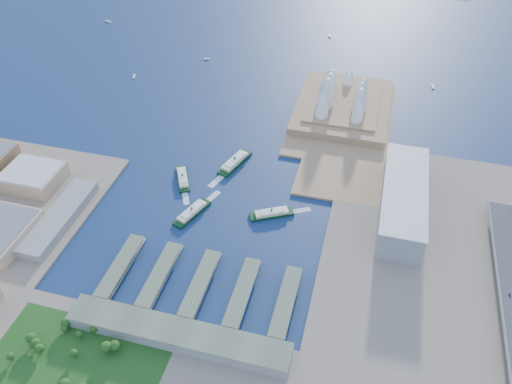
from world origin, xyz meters
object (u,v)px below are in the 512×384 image
(ferry_c, at_px, (192,211))
(ferry_b, at_px, (235,161))
(toaster_building, at_px, (403,200))
(ferry_a, at_px, (183,177))
(car_c, at_px, (510,295))
(ferry_d, at_px, (272,212))
(opera_house, at_px, (345,91))

(ferry_c, bearing_deg, ferry_b, -80.77)
(toaster_building, distance_m, ferry_a, 257.51)
(ferry_a, relative_size, car_c, 11.38)
(ferry_d, bearing_deg, toaster_building, -102.22)
(toaster_building, xyz_separation_m, ferry_b, (-204.88, 39.48, -15.07))
(ferry_d, bearing_deg, opera_house, -39.43)
(toaster_building, xyz_separation_m, ferry_c, (-225.01, -60.29, -15.61))
(ferry_c, height_order, car_c, car_c)
(ferry_a, xyz_separation_m, ferry_d, (118.62, -32.39, 0.06))
(toaster_building, relative_size, ferry_d, 3.14)
(toaster_building, relative_size, ferry_b, 2.70)
(ferry_d, xyz_separation_m, car_c, (239.32, -62.42, 10.80))
(ferry_b, xyz_separation_m, ferry_c, (-20.13, -99.77, -0.53))
(opera_house, bearing_deg, car_c, -57.65)
(ferry_a, height_order, ferry_b, ferry_b)
(ferry_a, height_order, ferry_d, ferry_d)
(ferry_a, xyz_separation_m, ferry_c, (31.92, -53.55, 0.28))
(opera_house, height_order, ferry_b, opera_house)
(ferry_a, bearing_deg, ferry_d, -42.03)
(opera_house, relative_size, ferry_b, 3.14)
(ferry_a, distance_m, car_c, 370.44)
(ferry_a, bearing_deg, car_c, -41.59)
(ferry_c, xyz_separation_m, ferry_d, (86.70, 21.16, -0.22))
(ferry_b, height_order, ferry_c, ferry_b)
(opera_house, bearing_deg, toaster_building, -65.77)
(toaster_building, height_order, car_c, toaster_building)
(toaster_building, distance_m, ferry_b, 209.19)
(opera_house, distance_m, ferry_d, 245.49)
(toaster_building, distance_m, ferry_d, 144.61)
(opera_house, relative_size, car_c, 41.98)
(ferry_b, xyz_separation_m, ferry_d, (66.56, -78.61, -0.76))
(toaster_building, relative_size, ferry_c, 3.00)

